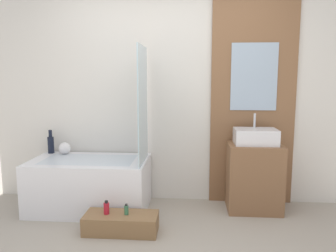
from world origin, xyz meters
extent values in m
cube|color=silver|center=(0.00, 1.58, 1.30)|extent=(4.20, 0.06, 2.60)
cube|color=brown|center=(0.97, 1.53, 1.30)|extent=(0.95, 0.03, 2.60)
cube|color=#9EB2C6|center=(0.97, 1.51, 1.47)|extent=(0.51, 0.01, 0.75)
cube|color=white|center=(-0.84, 1.17, 0.28)|extent=(1.28, 0.73, 0.56)
cube|color=silver|center=(-0.84, 1.17, 0.56)|extent=(1.00, 0.51, 0.01)
cube|color=silver|center=(-0.23, 1.12, 1.17)|extent=(0.01, 0.60, 1.22)
cube|color=olive|center=(-0.37, 0.64, 0.09)|extent=(0.69, 0.30, 0.18)
cube|color=brown|center=(0.97, 1.29, 0.37)|extent=(0.58, 0.44, 0.74)
cube|color=white|center=(0.97, 1.29, 0.82)|extent=(0.45, 0.31, 0.17)
cylinder|color=silver|center=(0.97, 1.38, 0.99)|extent=(0.02, 0.02, 0.16)
cylinder|color=black|center=(-1.39, 1.44, 0.66)|extent=(0.07, 0.07, 0.19)
cylinder|color=black|center=(-1.39, 1.44, 0.80)|extent=(0.04, 0.04, 0.08)
sphere|color=white|center=(-1.21, 1.41, 0.63)|extent=(0.14, 0.14, 0.14)
cylinder|color=#B21928|center=(-0.51, 0.64, 0.23)|extent=(0.05, 0.05, 0.11)
cylinder|color=black|center=(-0.51, 0.64, 0.29)|extent=(0.03, 0.03, 0.02)
cylinder|color=#38704C|center=(-0.32, 0.64, 0.22)|extent=(0.04, 0.04, 0.08)
cylinder|color=black|center=(-0.32, 0.64, 0.27)|extent=(0.02, 0.02, 0.02)
camera|label=1|loc=(0.29, -2.26, 1.44)|focal=35.00mm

